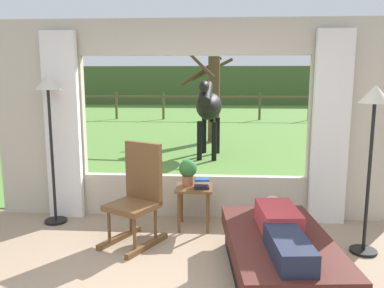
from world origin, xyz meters
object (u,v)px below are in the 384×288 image
floor_lamp_right (373,119)px  horse (209,107)px  side_table (194,194)px  book_stack (202,183)px  pasture_tree (213,96)px  rocking_chair (138,195)px  floor_lamp_left (49,104)px  recliner_sofa (279,257)px  potted_plant (188,171)px  reclining_person (281,227)px

floor_lamp_right → horse: (-1.77, 4.77, -0.27)m
side_table → book_stack: 0.19m
floor_lamp_right → pasture_tree: bearing=103.9°
rocking_chair → horse: 4.72m
rocking_chair → book_stack: (0.69, 0.40, 0.03)m
rocking_chair → floor_lamp_left: size_ratio=0.60×
recliner_sofa → rocking_chair: rocking_chair is taller
floor_lamp_right → floor_lamp_left: bearing=169.9°
side_table → floor_lamp_left: bearing=178.1°
floor_lamp_left → floor_lamp_right: (3.61, -0.64, -0.08)m
rocking_chair → pasture_tree: 6.91m
floor_lamp_right → pasture_tree: 7.17m
recliner_sofa → floor_lamp_right: bearing=27.8°
recliner_sofa → floor_lamp_left: 3.19m
floor_lamp_left → horse: floor_lamp_left is taller
rocking_chair → side_table: 0.76m
floor_lamp_left → floor_lamp_right: 3.67m
potted_plant → horse: bearing=88.0°
reclining_person → floor_lamp_left: floor_lamp_left is taller
book_stack → pasture_tree: size_ratio=0.07×
rocking_chair → floor_lamp_left: 1.60m
reclining_person → potted_plant: potted_plant is taller
book_stack → floor_lamp_right: size_ratio=0.11×
rocking_chair → side_table: bearing=65.4°
rocking_chair → pasture_tree: size_ratio=0.43×
reclining_person → pasture_tree: bearing=90.6°
reclining_person → horse: horse is taller
reclining_person → horse: bearing=93.3°
rocking_chair → floor_lamp_right: 2.59m
side_table → book_stack: size_ratio=2.75×
rocking_chair → book_stack: size_ratio=5.92×
floor_lamp_right → horse: size_ratio=0.97×
floor_lamp_right → potted_plant: bearing=161.3°
reclining_person → book_stack: (-0.76, 1.21, 0.06)m
book_stack → horse: (-0.03, 4.24, 0.58)m
potted_plant → floor_lamp_left: 1.88m
recliner_sofa → floor_lamp_left: floor_lamp_left is taller
reclining_person → book_stack: size_ratio=7.60×
recliner_sofa → horse: bearing=93.4°
side_table → horse: horse is taller
side_table → potted_plant: (-0.08, 0.06, 0.28)m
book_stack → pasture_tree: (0.02, 6.44, 0.72)m
potted_plant → pasture_tree: bearing=88.2°
floor_lamp_left → recliner_sofa: bearing=-25.9°
rocking_chair → pasture_tree: bearing=112.3°
pasture_tree → potted_plant: bearing=-91.8°
potted_plant → floor_lamp_right: 2.15m
horse → pasture_tree: bearing=-86.5°
rocking_chair → floor_lamp_left: floor_lamp_left is taller
reclining_person → potted_plant: size_ratio=4.49×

